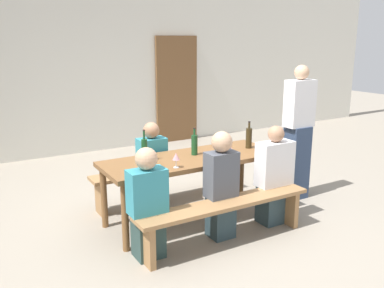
{
  "coord_description": "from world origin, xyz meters",
  "views": [
    {
      "loc": [
        -2.26,
        -3.87,
        2.03
      ],
      "look_at": [
        0.0,
        0.0,
        0.9
      ],
      "focal_mm": 38.95,
      "sensor_mm": 36.0,
      "label": 1
    }
  ],
  "objects": [
    {
      "name": "ground_plane",
      "position": [
        0.0,
        0.0,
        0.0
      ],
      "size": [
        24.0,
        24.0,
        0.0
      ],
      "primitive_type": "plane",
      "color": "gray"
    },
    {
      "name": "back_wall",
      "position": [
        0.0,
        3.65,
        1.6
      ],
      "size": [
        14.0,
        0.2,
        3.2
      ],
      "primitive_type": "cube",
      "color": "silver",
      "rests_on": "ground"
    },
    {
      "name": "wooden_door",
      "position": [
        1.7,
        3.51,
        1.05
      ],
      "size": [
        0.9,
        0.06,
        2.1
      ],
      "primitive_type": "cube",
      "color": "brown",
      "rests_on": "ground"
    },
    {
      "name": "tasting_table",
      "position": [
        0.0,
        0.0,
        0.67
      ],
      "size": [
        2.03,
        0.75,
        0.75
      ],
      "color": "brown",
      "rests_on": "ground"
    },
    {
      "name": "bench_near",
      "position": [
        0.0,
        -0.67,
        0.35
      ],
      "size": [
        1.93,
        0.3,
        0.45
      ],
      "color": "#9E7247",
      "rests_on": "ground"
    },
    {
      "name": "bench_far",
      "position": [
        0.0,
        0.67,
        0.35
      ],
      "size": [
        1.93,
        0.3,
        0.45
      ],
      "color": "#9E7247",
      "rests_on": "ground"
    },
    {
      "name": "wine_bottle_0",
      "position": [
        -0.52,
        0.13,
        0.88
      ],
      "size": [
        0.06,
        0.06,
        0.34
      ],
      "color": "#194723",
      "rests_on": "tasting_table"
    },
    {
      "name": "wine_bottle_1",
      "position": [
        0.79,
        0.0,
        0.88
      ],
      "size": [
        0.07,
        0.07,
        0.33
      ],
      "color": "#332814",
      "rests_on": "tasting_table"
    },
    {
      "name": "wine_bottle_2",
      "position": [
        0.07,
        0.07,
        0.87
      ],
      "size": [
        0.07,
        0.07,
        0.31
      ],
      "color": "#194723",
      "rests_on": "tasting_table"
    },
    {
      "name": "wine_glass_0",
      "position": [
        0.33,
        -0.28,
        0.85
      ],
      "size": [
        0.08,
        0.08,
        0.15
      ],
      "color": "silver",
      "rests_on": "tasting_table"
    },
    {
      "name": "wine_glass_1",
      "position": [
        -0.34,
        -0.26,
        0.86
      ],
      "size": [
        0.08,
        0.08,
        0.16
      ],
      "color": "silver",
      "rests_on": "tasting_table"
    },
    {
      "name": "seated_guest_near_0",
      "position": [
        -0.79,
        -0.52,
        0.52
      ],
      "size": [
        0.36,
        0.24,
        1.08
      ],
      "rotation": [
        0.0,
        0.0,
        1.57
      ],
      "color": "#2B4340",
      "rests_on": "ground"
    },
    {
      "name": "seated_guest_near_1",
      "position": [
        0.04,
        -0.52,
        0.56
      ],
      "size": [
        0.32,
        0.24,
        1.14
      ],
      "rotation": [
        0.0,
        0.0,
        1.57
      ],
      "color": "#2A3E45",
      "rests_on": "ground"
    },
    {
      "name": "seated_guest_near_2",
      "position": [
        0.75,
        -0.52,
        0.52
      ],
      "size": [
        0.42,
        0.24,
        1.12
      ],
      "rotation": [
        0.0,
        0.0,
        1.57
      ],
      "color": "#2F434B",
      "rests_on": "ground"
    },
    {
      "name": "seated_guest_far_0",
      "position": [
        -0.25,
        0.52,
        0.52
      ],
      "size": [
        0.34,
        0.24,
        1.08
      ],
      "rotation": [
        0.0,
        0.0,
        -1.57
      ],
      "color": "#304459",
      "rests_on": "ground"
    },
    {
      "name": "standing_host",
      "position": [
        1.52,
        -0.08,
        0.84
      ],
      "size": [
        0.37,
        0.24,
        1.73
      ],
      "rotation": [
        0.0,
        0.0,
        3.14
      ],
      "color": "navy",
      "rests_on": "ground"
    }
  ]
}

